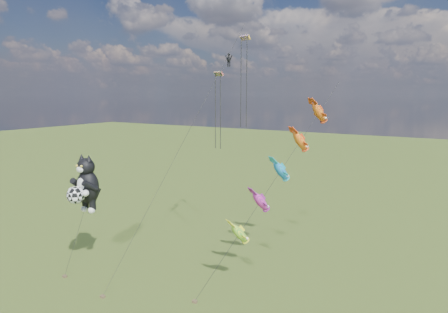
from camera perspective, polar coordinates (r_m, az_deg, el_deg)
The scene contains 4 objects.
ground at distance 44.04m, azimuth -27.87°, elevation -15.13°, with size 300.00×300.00×0.00m, color #294110.
cat_kite_rig at distance 39.33m, azimuth -20.43°, elevation -4.02°, with size 2.68×4.25×11.73m.
fish_windsock_rig at distance 34.78m, azimuth 8.58°, elevation -2.24°, with size 8.07×13.89×18.76m.
parafoil_rig at distance 40.10m, azimuth 0.39°, elevation 12.20°, with size 6.12×16.83×24.98m.
Camera 1 is at (35.05, -20.10, 17.52)m, focal length 30.00 mm.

